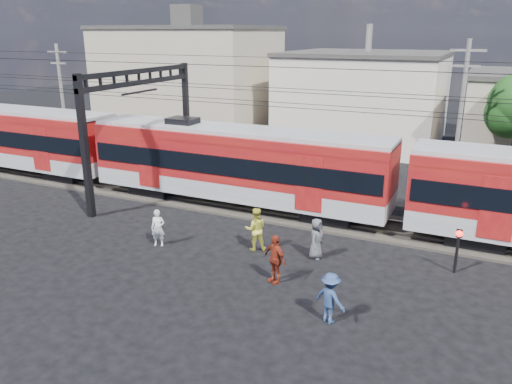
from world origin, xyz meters
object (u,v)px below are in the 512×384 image
pedestrian_a (158,228)px  commuter_train (240,162)px  crossing_signal (458,243)px

pedestrian_a → commuter_train: bearing=59.7°
pedestrian_a → crossing_signal: (11.82, 2.70, 0.43)m
commuter_train → crossing_signal: commuter_train is taller
pedestrian_a → crossing_signal: bearing=-8.7°
commuter_train → crossing_signal: bearing=-17.0°
pedestrian_a → crossing_signal: size_ratio=0.90×
commuter_train → crossing_signal: 11.44m
commuter_train → crossing_signal: (10.89, -3.32, -1.16)m
commuter_train → pedestrian_a: bearing=-98.8°
commuter_train → pedestrian_a: 6.30m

